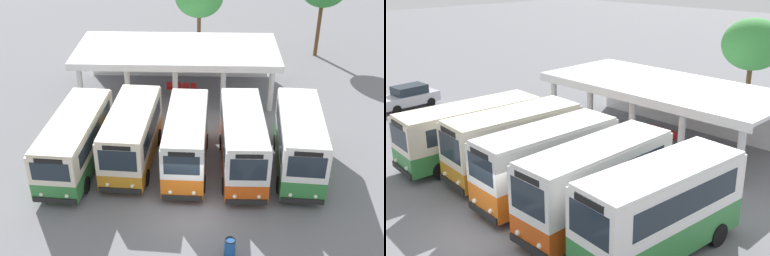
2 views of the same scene
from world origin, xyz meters
TOP-DOWN VIEW (x-y plane):
  - ground_plane at (0.00, 0.00)m, footprint 180.00×180.00m
  - city_bus_nearest_orange at (-6.35, 4.04)m, footprint 2.81×7.78m
  - city_bus_second_in_row at (-3.33, 4.53)m, footprint 2.73×6.96m
  - city_bus_middle_cream at (-0.31, 4.02)m, footprint 2.36×6.85m
  - city_bus_fourth_amber at (2.70, 3.92)m, footprint 2.32×7.06m
  - city_bus_fifth_blue at (5.72, 3.98)m, footprint 2.70×6.97m
  - parked_car_flank at (-17.86, 6.10)m, footprint 2.01×4.34m
  - terminal_canopy at (-1.35, 14.31)m, footprint 14.03×6.42m
  - waiting_chair_end_by_column at (-1.92, 13.36)m, footprint 0.45×0.45m
  - waiting_chair_second_from_end at (-1.35, 13.35)m, footprint 0.45×0.45m
  - waiting_chair_middle_seat at (-0.77, 13.24)m, footprint 0.45×0.45m
  - waiting_chair_fourth_seat at (-0.20, 13.27)m, footprint 0.45×0.45m
  - roadside_tree_behind_canopy at (0.02, 21.44)m, footprint 3.97×3.97m

SIDE VIEW (x-z plane):
  - ground_plane at x=0.00m, z-range 0.00..0.00m
  - waiting_chair_end_by_column at x=-1.92m, z-range 0.09..0.95m
  - waiting_chair_second_from_end at x=-1.35m, z-range 0.09..0.95m
  - waiting_chair_middle_seat at x=-0.77m, z-range 0.09..0.95m
  - waiting_chair_fourth_seat at x=-0.20m, z-range 0.09..0.95m
  - parked_car_flank at x=-17.86m, z-range 0.02..1.64m
  - city_bus_nearest_orange at x=-6.35m, z-range 0.17..3.20m
  - city_bus_second_in_row at x=-3.33m, z-range 0.17..3.41m
  - city_bus_middle_cream at x=-0.31m, z-range 0.17..3.46m
  - city_bus_fourth_amber at x=2.70m, z-range 0.17..3.55m
  - city_bus_fifth_blue at x=5.72m, z-range 0.17..3.61m
  - terminal_canopy at x=-1.35m, z-range 0.97..4.37m
  - roadside_tree_behind_canopy at x=0.02m, z-range 1.58..8.15m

